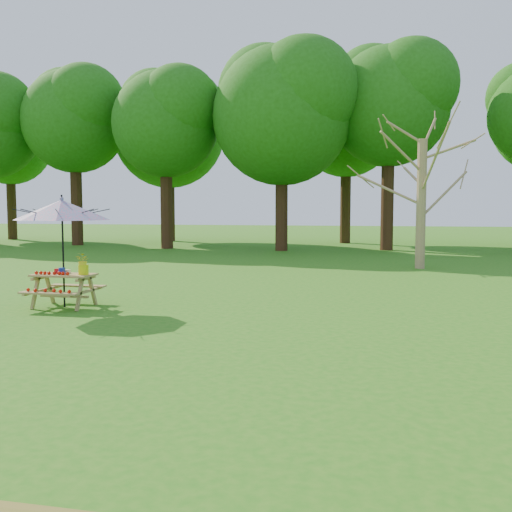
% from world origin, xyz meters
% --- Properties ---
extents(ground, '(120.00, 120.00, 0.00)m').
position_xyz_m(ground, '(0.00, 0.00, 0.00)').
color(ground, '#267416').
rests_on(ground, ground).
extents(treeline, '(60.00, 12.00, 16.00)m').
position_xyz_m(treeline, '(0.00, 22.00, 8.00)').
color(treeline, '#206010').
rests_on(treeline, ground).
extents(bare_tree, '(6.78, 6.78, 9.79)m').
position_xyz_m(bare_tree, '(3.18, 13.96, 5.95)').
color(bare_tree, '#987352').
rests_on(bare_tree, ground).
extents(picnic_table, '(1.20, 1.32, 0.67)m').
position_xyz_m(picnic_table, '(-4.35, 4.81, 0.33)').
color(picnic_table, '#9B7D46').
rests_on(picnic_table, ground).
extents(patio_umbrella, '(2.46, 2.46, 2.25)m').
position_xyz_m(patio_umbrella, '(-4.35, 4.81, 1.95)').
color(patio_umbrella, black).
rests_on(patio_umbrella, ground).
extents(produce_bins, '(0.25, 0.34, 0.13)m').
position_xyz_m(produce_bins, '(-4.40, 4.84, 0.72)').
color(produce_bins, '#B50E16').
rests_on(produce_bins, picnic_table).
extents(tomatoes_row, '(0.77, 0.13, 0.07)m').
position_xyz_m(tomatoes_row, '(-4.50, 4.63, 0.71)').
color(tomatoes_row, red).
rests_on(tomatoes_row, picnic_table).
extents(flower_bucket, '(0.33, 0.31, 0.43)m').
position_xyz_m(flower_bucket, '(-3.89, 4.78, 0.90)').
color(flower_bucket, '#DCE20B').
rests_on(flower_bucket, picnic_table).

